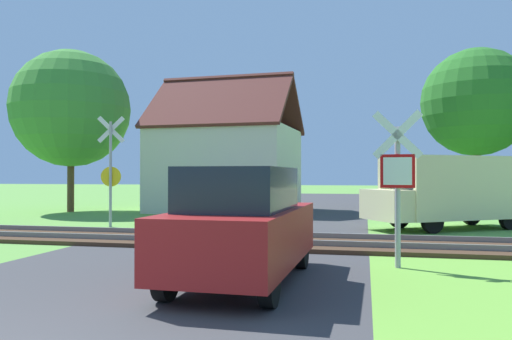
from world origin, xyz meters
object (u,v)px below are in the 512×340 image
house (227,166)px  mail_truck (449,189)px  tree_left (71,109)px  stop_sign_near (398,178)px  parked_car (243,225)px  crossing_sign_far (111,166)px  tree_right (476,103)px

house → mail_truck: bearing=-31.9°
tree_left → mail_truck: tree_left is taller
stop_sign_near → parked_car: size_ratio=0.70×
crossing_sign_far → parked_car: crossing_sign_far is taller
crossing_sign_far → tree_right: size_ratio=0.49×
crossing_sign_far → tree_right: (12.89, 9.30, 2.98)m
tree_right → parked_car: tree_right is taller
crossing_sign_far → stop_sign_near: bearing=-48.9°
tree_right → tree_left: 18.34m
tree_right → crossing_sign_far: bearing=-144.2°
crossing_sign_far → tree_right: 16.18m
parked_car → house: bearing=108.1°
stop_sign_near → tree_left: size_ratio=0.38×
tree_right → mail_truck: bearing=-107.2°
crossing_sign_far → parked_car: size_ratio=0.89×
tree_left → mail_truck: bearing=-14.4°
tree_right → parked_car: bearing=-112.2°
house → tree_right: size_ratio=0.90×
crossing_sign_far → tree_left: size_ratio=0.49×
parked_car → stop_sign_near: bearing=38.0°
house → stop_sign_near: bearing=-59.4°
crossing_sign_far → mail_truck: size_ratio=0.70×
mail_truck → parked_car: size_ratio=1.27×
tree_left → parked_car: bearing=-48.8°
mail_truck → parked_car: (-4.36, -8.84, -0.34)m
stop_sign_near → tree_right: bearing=-102.2°
tree_right → parked_car: 18.27m
crossing_sign_far → tree_left: bearing=115.3°
crossing_sign_far → tree_left: (-5.08, 5.65, 2.74)m
house → parked_car: bearing=-70.3°
parked_car → tree_right: bearing=69.2°
tree_left → parked_car: size_ratio=1.82×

